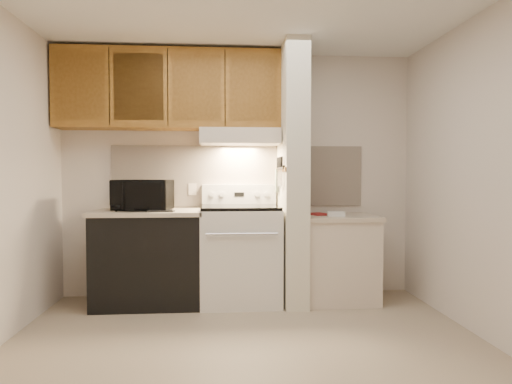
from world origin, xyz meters
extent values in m
plane|color=tan|center=(0.00, 0.00, 0.00)|extent=(3.60, 3.60, 0.00)
cube|color=beige|center=(0.00, 1.50, 1.25)|extent=(3.60, 2.50, 0.02)
cube|color=beige|center=(1.80, 0.00, 1.25)|extent=(0.02, 3.00, 2.50)
cube|color=#FFE7D0|center=(0.00, 1.49, 1.24)|extent=(2.60, 0.02, 0.63)
cube|color=silver|center=(0.00, 1.16, 0.46)|extent=(0.76, 0.65, 0.92)
cube|color=black|center=(0.00, 0.84, 0.50)|extent=(0.50, 0.01, 0.30)
cylinder|color=silver|center=(0.00, 0.80, 0.72)|extent=(0.65, 0.02, 0.02)
cube|color=black|center=(0.00, 1.16, 0.94)|extent=(0.74, 0.64, 0.03)
cube|color=silver|center=(0.00, 1.44, 1.05)|extent=(0.76, 0.08, 0.20)
cube|color=black|center=(0.00, 1.40, 1.05)|extent=(0.10, 0.01, 0.04)
cylinder|color=silver|center=(-0.28, 1.40, 1.05)|extent=(0.05, 0.02, 0.05)
cylinder|color=silver|center=(-0.18, 1.40, 1.05)|extent=(0.05, 0.02, 0.05)
cylinder|color=silver|center=(0.18, 1.40, 1.05)|extent=(0.05, 0.02, 0.05)
cylinder|color=silver|center=(0.28, 1.40, 1.05)|extent=(0.05, 0.02, 0.05)
cube|color=black|center=(-0.88, 1.17, 0.43)|extent=(1.00, 0.63, 0.87)
cube|color=#C0B099|center=(-0.88, 1.17, 0.89)|extent=(1.04, 0.67, 0.04)
cube|color=black|center=(-0.74, 0.97, 0.92)|extent=(0.25, 0.11, 0.02)
cylinder|color=#2D6962|center=(-1.23, 1.39, 0.96)|extent=(0.11, 0.11, 0.11)
cube|color=beige|center=(-0.48, 1.48, 1.10)|extent=(0.08, 0.01, 0.12)
imported|color=black|center=(-0.93, 1.15, 1.06)|extent=(0.57, 0.42, 0.29)
cube|color=beige|center=(0.51, 1.15, 1.25)|extent=(0.22, 0.70, 2.50)
cube|color=#936225|center=(0.39, 1.15, 1.30)|extent=(0.01, 0.70, 0.04)
cube|color=black|center=(0.39, 1.10, 1.32)|extent=(0.02, 0.42, 0.04)
cube|color=silver|center=(0.38, 0.94, 1.22)|extent=(0.01, 0.03, 0.16)
cylinder|color=black|center=(0.38, 0.94, 1.37)|extent=(0.02, 0.02, 0.10)
cube|color=silver|center=(0.38, 1.02, 1.21)|extent=(0.01, 0.04, 0.18)
cylinder|color=black|center=(0.38, 1.03, 1.37)|extent=(0.02, 0.02, 0.10)
cube|color=silver|center=(0.38, 1.10, 1.20)|extent=(0.01, 0.04, 0.20)
cylinder|color=black|center=(0.38, 1.10, 1.37)|extent=(0.02, 0.02, 0.10)
cube|color=silver|center=(0.38, 1.18, 1.22)|extent=(0.01, 0.04, 0.16)
cylinder|color=black|center=(0.38, 1.18, 1.37)|extent=(0.02, 0.02, 0.10)
cube|color=silver|center=(0.38, 1.25, 1.21)|extent=(0.01, 0.04, 0.18)
cylinder|color=black|center=(0.38, 1.25, 1.37)|extent=(0.02, 0.02, 0.10)
cube|color=slate|center=(0.38, 1.32, 1.19)|extent=(0.03, 0.10, 0.23)
cube|color=beige|center=(0.97, 1.15, 0.40)|extent=(0.70, 0.60, 0.81)
cube|color=#C0B099|center=(0.97, 1.15, 0.83)|extent=(0.74, 0.64, 0.04)
cube|color=maroon|center=(0.79, 1.25, 0.85)|extent=(0.28, 0.32, 0.01)
cube|color=white|center=(0.92, 1.05, 0.87)|extent=(0.18, 0.14, 0.04)
cube|color=beige|center=(0.00, 1.28, 1.62)|extent=(0.78, 0.44, 0.15)
cube|color=beige|center=(0.00, 1.07, 1.58)|extent=(0.78, 0.04, 0.06)
cube|color=#936225|center=(-0.69, 1.32, 2.08)|extent=(2.18, 0.33, 0.77)
cube|color=#936225|center=(-1.51, 1.17, 2.08)|extent=(0.46, 0.01, 0.63)
cube|color=black|center=(-1.23, 1.16, 2.08)|extent=(0.01, 0.01, 0.73)
cube|color=#936225|center=(-0.96, 1.17, 2.08)|extent=(0.46, 0.01, 0.63)
cube|color=black|center=(-0.69, 1.16, 2.08)|extent=(0.01, 0.01, 0.73)
cube|color=#936225|center=(-0.42, 1.17, 2.08)|extent=(0.46, 0.01, 0.63)
cube|color=black|center=(-0.14, 1.16, 2.08)|extent=(0.01, 0.01, 0.73)
cube|color=#936225|center=(0.13, 1.17, 2.08)|extent=(0.46, 0.01, 0.63)
camera|label=1|loc=(-0.19, -3.26, 1.26)|focal=32.00mm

